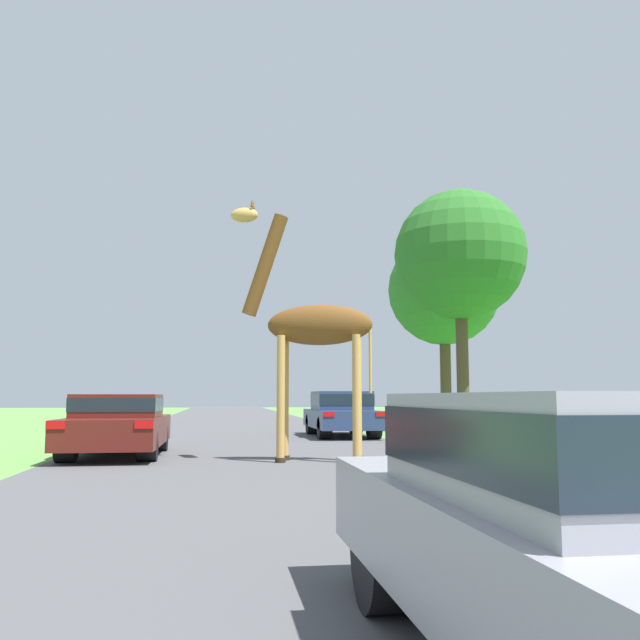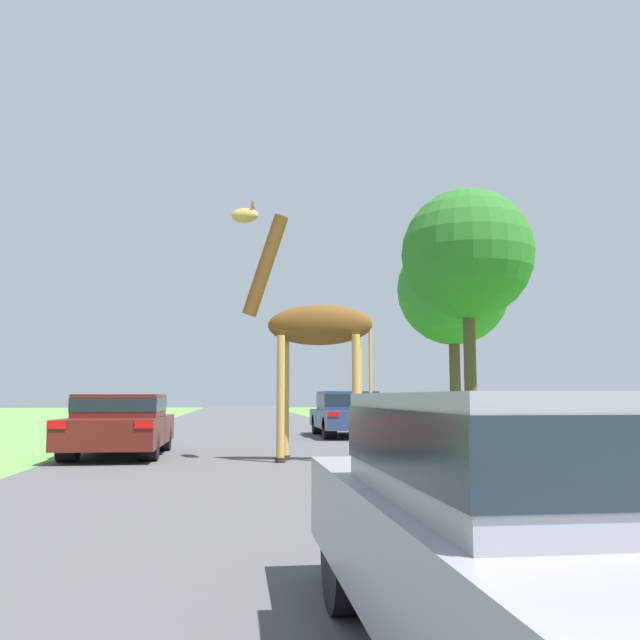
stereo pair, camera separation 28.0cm
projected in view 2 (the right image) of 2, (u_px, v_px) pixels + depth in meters
name	position (u px, v px, depth m)	size (l,w,h in m)	color
road	(247.00, 426.00, 28.66)	(8.10, 120.00, 0.00)	#4C4C4F
giraffe_near_road	(311.00, 328.00, 13.32)	(2.87, 1.11, 5.22)	tan
car_lead_maroon	(572.00, 530.00, 2.82)	(1.71, 4.29, 1.26)	gray
car_queue_right	(120.00, 423.00, 14.36)	(1.88, 4.31, 1.29)	#561914
car_queue_left	(347.00, 412.00, 21.35)	(1.86, 4.54, 1.41)	navy
tree_left_edge	(467.00, 255.00, 25.64)	(4.98, 4.98, 9.11)	#4C3828
tree_right_cluster	(453.00, 290.00, 34.62)	(5.71, 5.71, 9.57)	#4C3828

